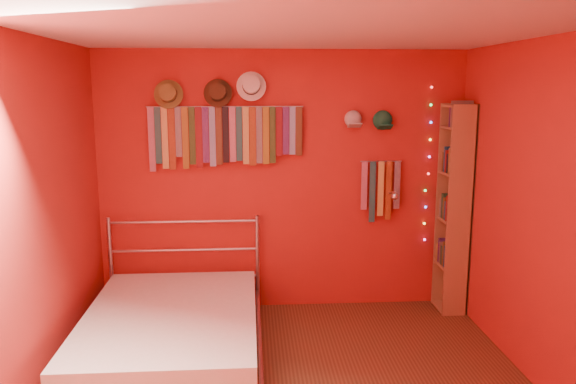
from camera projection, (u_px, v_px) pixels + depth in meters
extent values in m
cube|color=maroon|center=(283.00, 182.00, 5.40)|extent=(3.50, 0.02, 2.50)
cube|color=maroon|center=(555.00, 222.00, 3.80)|extent=(0.02, 3.50, 2.50)
cube|color=maroon|center=(25.00, 231.00, 3.57)|extent=(0.02, 3.50, 2.50)
cube|color=white|center=(299.00, 30.00, 3.46)|extent=(3.50, 3.50, 0.02)
cylinder|color=#BAB9BF|center=(225.00, 107.00, 5.19)|extent=(1.45, 0.01, 0.01)
cube|color=#A7536F|center=(152.00, 140.00, 5.19)|extent=(0.06, 0.01, 0.60)
cube|color=#1A5B57|center=(158.00, 136.00, 5.18)|extent=(0.06, 0.01, 0.52)
cube|color=tan|center=(165.00, 138.00, 5.18)|extent=(0.06, 0.01, 0.57)
cube|color=maroon|center=(172.00, 139.00, 5.20)|extent=(0.06, 0.01, 0.58)
cube|color=navy|center=(178.00, 132.00, 5.19)|extent=(0.06, 0.01, 0.46)
cube|color=brown|center=(185.00, 138.00, 5.19)|extent=(0.06, 0.01, 0.57)
cube|color=#24471C|center=(192.00, 136.00, 5.21)|extent=(0.06, 0.01, 0.54)
cube|color=maroon|center=(199.00, 138.00, 5.21)|extent=(0.06, 0.01, 0.56)
cube|color=#401860|center=(206.00, 135.00, 5.20)|extent=(0.06, 0.01, 0.52)
cube|color=#6F8FC6|center=(212.00, 137.00, 5.22)|extent=(0.06, 0.01, 0.55)
cube|color=#4A3018|center=(219.00, 136.00, 5.22)|extent=(0.06, 0.01, 0.54)
cube|color=black|center=(226.00, 135.00, 5.21)|extent=(0.06, 0.01, 0.52)
cube|color=#B45A72|center=(233.00, 135.00, 5.23)|extent=(0.06, 0.01, 0.51)
cube|color=#185456|center=(239.00, 134.00, 5.23)|extent=(0.06, 0.01, 0.50)
cube|color=tan|center=(246.00, 136.00, 5.23)|extent=(0.06, 0.01, 0.53)
cube|color=maroon|center=(253.00, 137.00, 5.24)|extent=(0.06, 0.01, 0.55)
cube|color=#121A51|center=(259.00, 135.00, 5.24)|extent=(0.06, 0.01, 0.53)
cube|color=olive|center=(266.00, 136.00, 5.24)|extent=(0.06, 0.01, 0.54)
cube|color=#27461C|center=(273.00, 135.00, 5.25)|extent=(0.06, 0.01, 0.53)
cube|color=maroon|center=(279.00, 132.00, 5.25)|extent=(0.06, 0.01, 0.46)
cube|color=#38175F|center=(286.00, 131.00, 5.24)|extent=(0.06, 0.01, 0.45)
cube|color=#769DD3|center=(292.00, 131.00, 5.26)|extent=(0.06, 0.01, 0.45)
cube|color=#4A3418|center=(299.00, 131.00, 5.26)|extent=(0.06, 0.01, 0.46)
cylinder|color=#BAB9BF|center=(381.00, 161.00, 5.38)|extent=(0.40, 0.01, 0.01)
cube|color=#AF5782|center=(364.00, 186.00, 5.40)|extent=(0.06, 0.01, 0.47)
cube|color=#1B5A60|center=(372.00, 192.00, 5.41)|extent=(0.06, 0.01, 0.60)
cube|color=#D0D153|center=(381.00, 189.00, 5.41)|extent=(0.06, 0.01, 0.53)
cube|color=maroon|center=(389.00, 191.00, 5.43)|extent=(0.06, 0.01, 0.57)
cube|color=navy|center=(397.00, 185.00, 5.42)|extent=(0.06, 0.01, 0.46)
cylinder|color=olive|center=(169.00, 94.00, 5.12)|extent=(0.27, 0.07, 0.26)
cylinder|color=olive|center=(168.00, 93.00, 5.08)|extent=(0.16, 0.13, 0.17)
cylinder|color=#332314|center=(168.00, 94.00, 5.10)|extent=(0.16, 0.05, 0.16)
cylinder|color=#422C17|center=(218.00, 93.00, 5.15)|extent=(0.26, 0.06, 0.26)
cylinder|color=#422C17|center=(218.00, 92.00, 5.10)|extent=(0.15, 0.13, 0.17)
cylinder|color=black|center=(218.00, 93.00, 5.13)|extent=(0.16, 0.05, 0.16)
cylinder|color=white|center=(251.00, 86.00, 5.16)|extent=(0.27, 0.07, 0.27)
cylinder|color=white|center=(251.00, 85.00, 5.11)|extent=(0.16, 0.13, 0.18)
cylinder|color=black|center=(251.00, 86.00, 5.13)|extent=(0.17, 0.05, 0.17)
ellipsoid|color=silver|center=(353.00, 119.00, 5.29)|extent=(0.17, 0.13, 0.17)
cube|color=silver|center=(355.00, 125.00, 5.19)|extent=(0.12, 0.09, 0.05)
ellipsoid|color=#176A43|center=(382.00, 120.00, 5.31)|extent=(0.18, 0.14, 0.18)
cube|color=#176A43|center=(385.00, 127.00, 5.21)|extent=(0.13, 0.10, 0.05)
sphere|color=#FF3333|center=(432.00, 87.00, 5.29)|extent=(0.02, 0.02, 0.02)
sphere|color=#33FF4C|center=(431.00, 105.00, 5.32)|extent=(0.02, 0.02, 0.02)
sphere|color=#4C66FF|center=(431.00, 122.00, 5.35)|extent=(0.02, 0.02, 0.02)
sphere|color=yellow|center=(430.00, 140.00, 5.38)|extent=(0.02, 0.02, 0.02)
sphere|color=#FF4CCC|center=(429.00, 157.00, 5.41)|extent=(0.02, 0.02, 0.02)
sphere|color=#FF3333|center=(428.00, 174.00, 5.44)|extent=(0.02, 0.02, 0.02)
sphere|color=#33FF4C|center=(425.00, 191.00, 5.47)|extent=(0.02, 0.02, 0.02)
sphere|color=#4C66FF|center=(426.00, 207.00, 5.50)|extent=(0.02, 0.02, 0.02)
sphere|color=yellow|center=(424.00, 223.00, 5.53)|extent=(0.02, 0.02, 0.02)
sphere|color=#FF4CCC|center=(425.00, 240.00, 5.56)|extent=(0.02, 0.02, 0.02)
cylinder|color=#BAB9BF|center=(388.00, 193.00, 5.47)|extent=(0.04, 0.03, 0.04)
cylinder|color=#BAB9BF|center=(391.00, 193.00, 5.35)|extent=(0.01, 0.26, 0.08)
sphere|color=white|center=(395.00, 196.00, 5.22)|extent=(0.07, 0.07, 0.07)
cube|color=#AC7C4D|center=(460.00, 214.00, 5.18)|extent=(0.24, 0.02, 2.00)
cube|color=#AC7C4D|center=(448.00, 206.00, 5.50)|extent=(0.24, 0.02, 2.00)
cube|color=#AC7C4D|center=(466.00, 210.00, 5.35)|extent=(0.02, 0.34, 2.00)
cube|color=#AC7C4D|center=(448.00, 307.00, 5.52)|extent=(0.24, 0.32, 0.02)
cube|color=#AC7C4D|center=(451.00, 265.00, 5.44)|extent=(0.24, 0.32, 0.02)
cube|color=#AC7C4D|center=(453.00, 220.00, 5.36)|extent=(0.24, 0.32, 0.02)
cube|color=#AC7C4D|center=(456.00, 174.00, 5.28)|extent=(0.24, 0.32, 0.02)
cube|color=#AC7C4D|center=(458.00, 128.00, 5.20)|extent=(0.24, 0.32, 0.02)
cube|color=#AC7C4D|center=(460.00, 106.00, 5.16)|extent=(0.24, 0.32, 0.02)
cylinder|color=#BAB9BF|center=(111.00, 266.00, 5.34)|extent=(0.04, 0.04, 0.95)
cylinder|color=#BAB9BF|center=(257.00, 263.00, 5.43)|extent=(0.04, 0.04, 0.95)
cylinder|color=#BAB9BF|center=(185.00, 277.00, 5.41)|extent=(1.39, 0.02, 0.02)
cylinder|color=#BAB9BF|center=(184.00, 250.00, 5.36)|extent=(1.39, 0.02, 0.02)
cylinder|color=#BAB9BF|center=(183.00, 222.00, 5.31)|extent=(1.39, 0.02, 0.02)
cube|color=silver|center=(172.00, 334.00, 4.46)|extent=(1.34, 1.90, 0.38)
cylinder|color=#BAB9BF|center=(82.00, 339.00, 4.41)|extent=(0.04, 1.89, 0.03)
cylinder|color=#BAB9BF|center=(259.00, 334.00, 4.51)|extent=(0.04, 1.89, 0.03)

